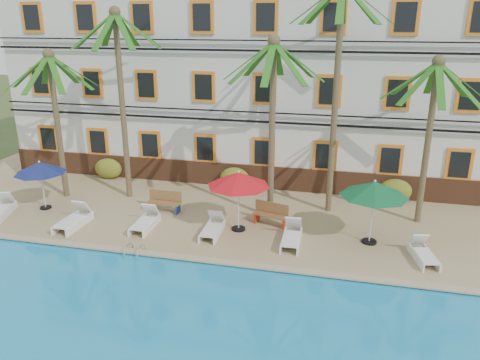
% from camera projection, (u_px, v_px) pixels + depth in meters
% --- Properties ---
extents(ground, '(100.00, 100.00, 0.00)m').
position_uv_depth(ground, '(190.00, 252.00, 17.70)').
color(ground, '#384C23').
rests_on(ground, ground).
extents(pool_deck, '(30.00, 12.00, 0.25)m').
position_uv_depth(pool_deck, '(224.00, 202.00, 22.26)').
color(pool_deck, tan).
rests_on(pool_deck, ground).
extents(pool_coping, '(30.00, 0.35, 0.06)m').
position_uv_depth(pool_coping, '(181.00, 257.00, 16.78)').
color(pool_coping, tan).
rests_on(pool_coping, pool_deck).
extents(hotel_building, '(25.40, 6.44, 10.22)m').
position_uv_depth(hotel_building, '(247.00, 78.00, 25.13)').
color(hotel_building, silver).
rests_on(hotel_building, pool_deck).
extents(palm_a, '(4.02, 4.02, 6.92)m').
position_uv_depth(palm_a, '(55.00, 104.00, 21.23)').
color(palm_a, brown).
rests_on(palm_a, pool_deck).
extents(palm_b, '(4.02, 4.02, 8.66)m').
position_uv_depth(palm_b, '(120.00, 81.00, 20.85)').
color(palm_b, brown).
rests_on(palm_b, pool_deck).
extents(palm_c, '(4.02, 4.02, 7.58)m').
position_uv_depth(palm_c, '(272.00, 105.00, 18.72)').
color(palm_c, brown).
rests_on(palm_c, pool_deck).
extents(palm_d, '(4.02, 4.02, 9.68)m').
position_uv_depth(palm_d, '(337.00, 72.00, 18.99)').
color(palm_d, brown).
rests_on(palm_d, pool_deck).
extents(palm_e, '(4.02, 4.02, 6.86)m').
position_uv_depth(palm_e, '(431.00, 118.00, 18.38)').
color(palm_e, brown).
rests_on(palm_e, pool_deck).
extents(shrub_left, '(1.50, 0.90, 1.10)m').
position_uv_depth(shrub_left, '(108.00, 169.00, 25.01)').
color(shrub_left, '#285819').
rests_on(shrub_left, pool_deck).
extents(shrub_mid, '(1.50, 0.90, 1.10)m').
position_uv_depth(shrub_mid, '(235.00, 178.00, 23.49)').
color(shrub_mid, '#285819').
rests_on(shrub_mid, pool_deck).
extents(shrub_right, '(1.50, 0.90, 1.10)m').
position_uv_depth(shrub_right, '(395.00, 190.00, 21.80)').
color(shrub_right, '#285819').
rests_on(shrub_right, pool_deck).
extents(umbrella_blue, '(2.25, 2.25, 2.25)m').
position_uv_depth(umbrella_blue, '(40.00, 168.00, 20.56)').
color(umbrella_blue, black).
rests_on(umbrella_blue, pool_deck).
extents(umbrella_red, '(2.53, 2.53, 2.53)m').
position_uv_depth(umbrella_red, '(239.00, 180.00, 18.34)').
color(umbrella_red, black).
rests_on(umbrella_red, pool_deck).
extents(umbrella_green, '(2.55, 2.55, 2.55)m').
position_uv_depth(umbrella_green, '(374.00, 189.00, 17.23)').
color(umbrella_green, black).
rests_on(umbrella_green, pool_deck).
extents(lounger_a, '(1.25, 2.06, 0.92)m').
position_uv_depth(lounger_a, '(1.00, 209.00, 20.36)').
color(lounger_a, white).
rests_on(lounger_a, pool_deck).
extents(lounger_b, '(0.76, 2.01, 0.94)m').
position_uv_depth(lounger_b, '(73.00, 219.00, 19.26)').
color(lounger_b, white).
rests_on(lounger_b, pool_deck).
extents(lounger_c, '(0.72, 1.90, 0.89)m').
position_uv_depth(lounger_c, '(145.00, 221.00, 19.11)').
color(lounger_c, white).
rests_on(lounger_c, pool_deck).
extents(lounger_d, '(0.70, 1.84, 0.86)m').
position_uv_depth(lounger_d, '(212.00, 228.00, 18.54)').
color(lounger_d, white).
rests_on(lounger_d, pool_deck).
extents(lounger_e, '(0.73, 1.93, 0.91)m').
position_uv_depth(lounger_e, '(292.00, 236.00, 17.78)').
color(lounger_e, white).
rests_on(lounger_e, pool_deck).
extents(lounger_f, '(0.96, 1.81, 0.81)m').
position_uv_depth(lounger_f, '(423.00, 253.00, 16.56)').
color(lounger_f, white).
rests_on(lounger_f, pool_deck).
extents(bench_left, '(1.51, 0.49, 0.93)m').
position_uv_depth(bench_left, '(165.00, 201.00, 20.73)').
color(bench_left, olive).
rests_on(bench_left, pool_deck).
extents(bench_right, '(1.57, 0.86, 0.93)m').
position_uv_depth(bench_right, '(272.00, 214.00, 19.40)').
color(bench_right, olive).
rests_on(bench_right, pool_deck).
extents(pool_ladder, '(0.54, 0.74, 0.74)m').
position_uv_depth(pool_ladder, '(135.00, 254.00, 17.08)').
color(pool_ladder, silver).
rests_on(pool_ladder, ground).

